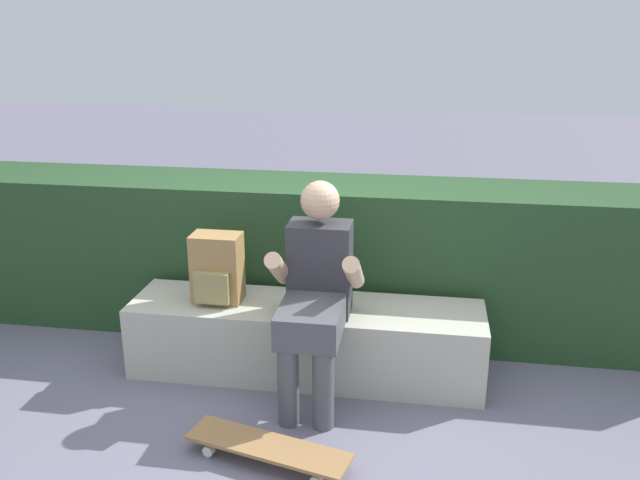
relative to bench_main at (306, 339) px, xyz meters
name	(u,v)px	position (x,y,z in m)	size (l,w,h in m)	color
ground_plane	(292,410)	(0.00, -0.42, -0.21)	(24.00, 24.00, 0.00)	slate
bench_main	(306,339)	(0.00, 0.00, 0.00)	(2.03, 0.50, 0.43)	#B2B29E
person_skater	(316,288)	(0.10, -0.22, 0.42)	(0.49, 0.62, 1.18)	#333338
skateboard_near_person	(268,448)	(-0.03, -0.86, -0.14)	(0.82, 0.39, 0.09)	olive
backpack_on_bench	(217,269)	(-0.51, -0.01, 0.41)	(0.28, 0.23, 0.40)	#A37A47
hedge_row	(277,255)	(-0.31, 0.62, 0.28)	(5.68, 0.62, 1.00)	#234223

